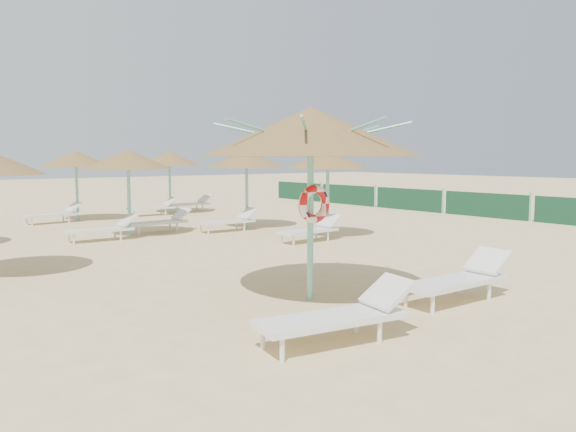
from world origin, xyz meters
TOP-DOWN VIEW (x-y plane):
  - ground at (0.00, 0.00)m, footprint 120.00×120.00m
  - main_palapa at (-0.29, 0.31)m, footprint 3.67×3.67m
  - lounger_main_a at (-1.46, -1.67)m, footprint 2.28×1.03m
  - lounger_main_b at (1.65, -1.35)m, footprint 2.26×0.76m
  - palapa_field at (0.13, 11.29)m, footprint 13.96×12.38m
  - windbreak_fence at (14.00, 9.96)m, footprint 0.08×19.84m

SIDE VIEW (x-z plane):
  - ground at x=0.00m, z-range 0.00..0.00m
  - lounger_main_a at x=-1.46m, z-range -0.02..0.78m
  - lounger_main_b at x=1.65m, z-range -0.02..0.79m
  - windbreak_fence at x=14.00m, z-range -0.05..1.05m
  - palapa_field at x=0.13m, z-range 0.95..3.67m
  - main_palapa at x=-0.29m, z-range 1.22..4.51m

